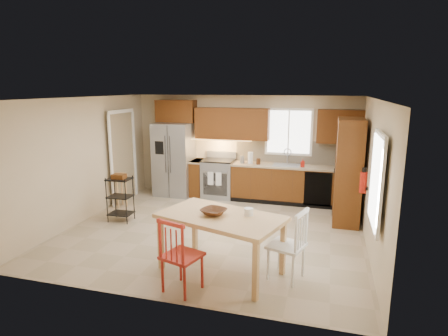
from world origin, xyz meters
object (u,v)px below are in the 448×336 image
utility_cart (120,199)px  fire_extinguisher (363,182)px  chair_red (182,254)px  chair_white (286,244)px  dining_table (221,244)px  table_jar (249,213)px  refrigerator (174,159)px  pantry (348,171)px  table_bowl (214,215)px  bar_stool (120,190)px  range_stove (219,179)px  soap_bottle (303,163)px

utility_cart → fire_extinguisher: bearing=0.1°
chair_red → chair_white: bearing=45.6°
dining_table → table_jar: bearing=33.3°
chair_red → table_jar: chair_red is taller
refrigerator → pantry: (4.13, -0.93, 0.14)m
table_jar → utility_cart: 3.31m
fire_extinguisher → dining_table: (-2.05, -1.66, -0.67)m
pantry → table_bowl: (-1.96, -2.71, -0.18)m
bar_stool → table_jar: bearing=-41.9°
range_stove → bar_stool: size_ratio=1.20×
refrigerator → table_jar: size_ratio=10.65×
dining_table → pantry: bearing=72.9°
chair_white → bar_stool: chair_white is taller
bar_stool → chair_red: bearing=-56.8°
refrigerator → range_stove: 1.24m
soap_bottle → fire_extinguisher: size_ratio=0.53×
chair_red → table_jar: bearing=63.2°
fire_extinguisher → chair_white: (-1.10, -1.61, -0.58)m
fire_extinguisher → table_jar: bearing=-137.2°
utility_cart → table_jar: bearing=-27.0°
pantry → utility_cart: pantry is taller
soap_bottle → dining_table: (-0.90, -3.61, -0.56)m
table_jar → range_stove: bearing=112.9°
table_bowl → bar_stool: 3.81m
refrigerator → bar_stool: bearing=-121.7°
table_bowl → table_jar: table_jar is taller
fire_extinguisher → soap_bottle: bearing=120.5°
refrigerator → dining_table: (2.28, -3.63, -0.48)m
soap_bottle → pantry: 1.31m
refrigerator → chair_white: size_ratio=1.75×
chair_white → bar_stool: 4.63m
table_jar → bar_stool: bearing=147.3°
table_bowl → utility_cart: (-2.46, 1.52, -0.41)m
range_stove → bar_stool: 2.38m
chair_white → table_bowl: size_ratio=2.90×
refrigerator → fire_extinguisher: bearing=-24.5°
chair_white → table_jar: bearing=101.2°
refrigerator → utility_cart: refrigerator is taller
soap_bottle → dining_table: soap_bottle is taller
chair_red → utility_cart: size_ratio=1.12×
soap_bottle → range_stove: bearing=177.6°
fire_extinguisher → utility_cart: bearing=-178.3°
chair_red → table_jar: 1.13m
range_stove → fire_extinguisher: bearing=-32.6°
range_stove → utility_cart: utility_cart is taller
bar_stool → utility_cart: utility_cart is taller
chair_white → bar_stool: size_ratio=1.36×
chair_red → table_bowl: bearing=87.1°
fire_extinguisher → bar_stool: fire_extinguisher is taller
bar_stool → fire_extinguisher: bearing=-16.8°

